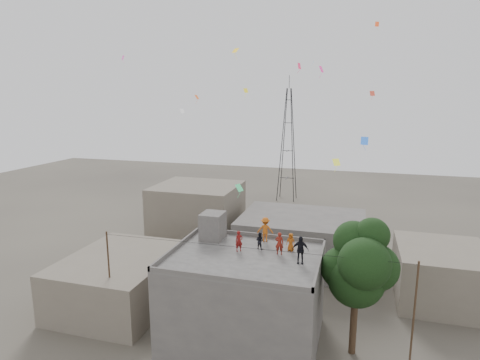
# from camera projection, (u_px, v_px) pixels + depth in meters

# --- Properties ---
(ground) EXTENTS (140.00, 140.00, 0.00)m
(ground) POSITION_uv_depth(u_px,v_px,m) (244.00, 339.00, 27.88)
(ground) COLOR #403A34
(ground) RESTS_ON ground
(main_building) EXTENTS (10.00, 8.00, 6.10)m
(main_building) POSITION_uv_depth(u_px,v_px,m) (245.00, 298.00, 27.28)
(main_building) COLOR #53504D
(main_building) RESTS_ON ground
(parapet) EXTENTS (10.00, 8.00, 0.30)m
(parapet) POSITION_uv_depth(u_px,v_px,m) (245.00, 254.00, 26.64)
(parapet) COLOR #53504D
(parapet) RESTS_ON main_building
(stair_head_box) EXTENTS (1.60, 1.80, 2.00)m
(stair_head_box) POSITION_uv_depth(u_px,v_px,m) (213.00, 226.00, 29.80)
(stair_head_box) COLOR #53504D
(stair_head_box) RESTS_ON main_building
(neighbor_west) EXTENTS (8.00, 10.00, 4.00)m
(neighbor_west) POSITION_uv_depth(u_px,v_px,m) (120.00, 280.00, 32.40)
(neighbor_west) COLOR #6B6154
(neighbor_west) RESTS_ON ground
(neighbor_north) EXTENTS (12.00, 9.00, 5.00)m
(neighbor_north) POSITION_uv_depth(u_px,v_px,m) (302.00, 240.00, 40.00)
(neighbor_north) COLOR #53504D
(neighbor_north) RESTS_ON ground
(neighbor_northwest) EXTENTS (9.00, 8.00, 7.00)m
(neighbor_northwest) POSITION_uv_depth(u_px,v_px,m) (198.00, 216.00, 44.99)
(neighbor_northwest) COLOR #6B6154
(neighbor_northwest) RESTS_ON ground
(neighbor_east) EXTENTS (7.00, 8.00, 4.40)m
(neighbor_east) POSITION_uv_depth(u_px,v_px,m) (441.00, 274.00, 32.98)
(neighbor_east) COLOR #6B6154
(neighbor_east) RESTS_ON ground
(tree) EXTENTS (4.90, 4.60, 9.10)m
(tree) POSITION_uv_depth(u_px,v_px,m) (360.00, 265.00, 25.19)
(tree) COLOR black
(tree) RESTS_ON ground
(utility_line) EXTENTS (20.12, 0.62, 7.40)m
(utility_line) POSITION_uv_depth(u_px,v_px,m) (247.00, 297.00, 25.81)
(utility_line) COLOR black
(utility_line) RESTS_ON ground
(transmission_tower) EXTENTS (2.97, 2.97, 20.01)m
(transmission_tower) POSITION_uv_depth(u_px,v_px,m) (288.00, 145.00, 64.79)
(transmission_tower) COLOR black
(transmission_tower) RESTS_ON ground
(person_red_adult) EXTENTS (0.60, 0.42, 1.55)m
(person_red_adult) POSITION_uv_depth(u_px,v_px,m) (279.00, 243.00, 26.84)
(person_red_adult) COLOR maroon
(person_red_adult) RESTS_ON main_building
(person_orange_child) EXTENTS (0.68, 0.51, 1.26)m
(person_orange_child) POSITION_uv_depth(u_px,v_px,m) (291.00, 242.00, 27.49)
(person_orange_child) COLOR #AB5113
(person_orange_child) RESTS_ON main_building
(person_dark_child) EXTENTS (0.69, 0.60, 1.19)m
(person_dark_child) POSITION_uv_depth(u_px,v_px,m) (260.00, 241.00, 27.85)
(person_dark_child) COLOR black
(person_dark_child) RESTS_ON main_building
(person_dark_adult) EXTENTS (1.10, 0.57, 1.79)m
(person_dark_adult) POSITION_uv_depth(u_px,v_px,m) (300.00, 250.00, 25.37)
(person_dark_adult) COLOR black
(person_dark_adult) RESTS_ON main_building
(person_orange_adult) EXTENTS (1.26, 0.85, 1.82)m
(person_orange_adult) POSITION_uv_depth(u_px,v_px,m) (265.00, 229.00, 29.28)
(person_orange_adult) COLOR #C55C16
(person_orange_adult) RESTS_ON main_building
(person_red_child) EXTENTS (0.63, 0.58, 1.44)m
(person_red_child) POSITION_uv_depth(u_px,v_px,m) (239.00, 241.00, 27.41)
(person_red_child) COLOR maroon
(person_red_child) RESTS_ON main_building
(kites) EXTENTS (20.07, 15.43, 12.94)m
(kites) POSITION_uv_depth(u_px,v_px,m) (281.00, 97.00, 31.65)
(kites) COLOR #DA4F16
(kites) RESTS_ON ground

